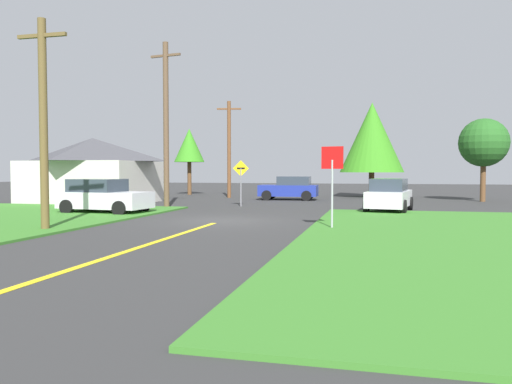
% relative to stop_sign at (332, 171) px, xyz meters
% --- Properties ---
extents(ground_plane, '(120.00, 120.00, 0.00)m').
position_rel_stop_sign_xyz_m(ground_plane, '(-4.56, 2.05, -1.99)').
color(ground_plane, '#303030').
extents(lane_stripe_center, '(0.20, 14.00, 0.01)m').
position_rel_stop_sign_xyz_m(lane_stripe_center, '(-4.56, -5.95, -1.99)').
color(lane_stripe_center, yellow).
rests_on(lane_stripe_center, ground).
extents(stop_sign, '(0.75, 0.18, 2.83)m').
position_rel_stop_sign_xyz_m(stop_sign, '(0.00, 0.00, 0.00)').
color(stop_sign, '#9EA0A8').
rests_on(stop_sign, ground).
extents(car_approaching_junction, '(4.04, 2.14, 1.62)m').
position_rel_stop_sign_xyz_m(car_approaching_junction, '(-4.35, 16.95, -1.19)').
color(car_approaching_junction, navy).
rests_on(car_approaching_junction, ground).
extents(car_on_crossroad, '(2.48, 4.37, 1.62)m').
position_rel_stop_sign_xyz_m(car_on_crossroad, '(2.08, 8.27, -1.19)').
color(car_on_crossroad, silver).
rests_on(car_on_crossroad, ground).
extents(parked_car_near_building, '(4.29, 2.46, 1.62)m').
position_rel_stop_sign_xyz_m(parked_car_near_building, '(-11.01, 4.02, -1.19)').
color(parked_car_near_building, silver).
rests_on(parked_car_near_building, ground).
extents(utility_pole_near, '(1.80, 0.27, 7.01)m').
position_rel_stop_sign_xyz_m(utility_pole_near, '(-9.28, -2.55, 1.65)').
color(utility_pole_near, brown).
rests_on(utility_pole_near, ground).
extents(utility_pole_mid, '(1.80, 0.38, 8.88)m').
position_rel_stop_sign_xyz_m(utility_pole_mid, '(-9.58, 8.00, 2.57)').
color(utility_pole_mid, brown).
rests_on(utility_pole_mid, ground).
extents(utility_pole_far, '(1.79, 0.46, 7.17)m').
position_rel_stop_sign_xyz_m(utility_pole_far, '(-9.21, 18.56, 1.73)').
color(utility_pole_far, brown).
rests_on(utility_pole_far, ground).
extents(direction_sign, '(0.90, 0.12, 2.60)m').
position_rel_stop_sign_xyz_m(direction_sign, '(-5.96, 10.02, -0.38)').
color(direction_sign, slate).
rests_on(direction_sign, ground).
extents(oak_tree_left, '(2.53, 2.53, 5.53)m').
position_rel_stop_sign_xyz_m(oak_tree_left, '(-13.80, 22.27, 2.10)').
color(oak_tree_left, brown).
rests_on(oak_tree_left, ground).
extents(pine_tree_center, '(4.78, 4.78, 7.15)m').
position_rel_stop_sign_xyz_m(pine_tree_center, '(1.11, 21.67, 2.52)').
color(pine_tree_center, brown).
rests_on(pine_tree_center, ground).
extents(oak_tree_right, '(3.13, 3.13, 5.40)m').
position_rel_stop_sign_xyz_m(oak_tree_right, '(8.21, 17.94, 1.82)').
color(oak_tree_right, brown).
rests_on(oak_tree_right, ground).
extents(barn, '(7.23, 6.14, 4.07)m').
position_rel_stop_sign_xyz_m(barn, '(-16.00, 11.20, 0.04)').
color(barn, beige).
rests_on(barn, ground).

